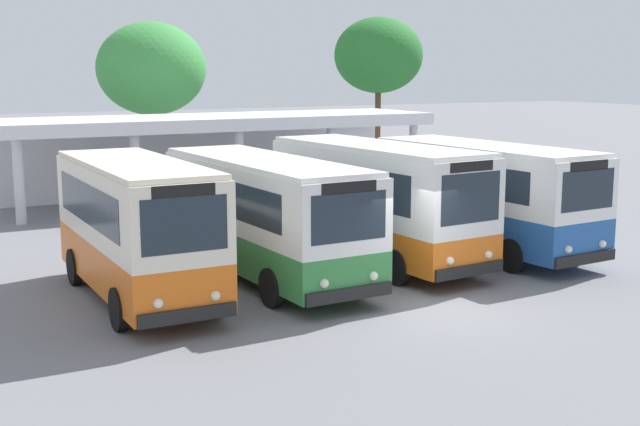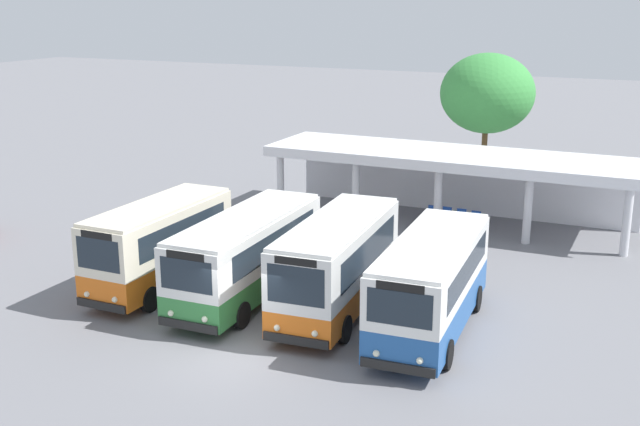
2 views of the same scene
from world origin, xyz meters
name	(u,v)px [view 2 (image 2 of 2)]	position (x,y,z in m)	size (l,w,h in m)	color
ground_plane	(234,356)	(0.00, 0.00, 0.00)	(180.00, 180.00, 0.00)	slate
city_bus_nearest_orange	(160,242)	(-5.40, 3.80, 1.77)	(2.24, 6.79, 3.20)	black
city_bus_second_in_row	(247,253)	(-1.99, 4.29, 1.69)	(2.57, 8.13, 3.04)	black
city_bus_middle_cream	(337,262)	(1.42, 4.47, 1.79)	(2.78, 7.67, 3.24)	black
city_bus_fourth_amber	(431,282)	(4.83, 4.12, 1.73)	(2.73, 7.74, 3.11)	black
terminal_canopy	(453,167)	(1.81, 17.37, 2.56)	(17.45, 4.74, 3.40)	silver
waiting_chair_end_by_column	(432,213)	(1.19, 16.25, 0.52)	(0.44, 0.44, 0.86)	slate
waiting_chair_second_from_end	(446,214)	(1.89, 16.25, 0.52)	(0.44, 0.44, 0.86)	slate
waiting_chair_middle_seat	(461,216)	(2.60, 16.21, 0.52)	(0.44, 0.44, 0.86)	slate
waiting_chair_fourth_seat	(475,219)	(3.31, 16.12, 0.52)	(0.44, 0.44, 0.86)	slate
roadside_tree_behind_canopy	(487,93)	(1.51, 24.97, 5.25)	(5.22, 5.22, 7.47)	brown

